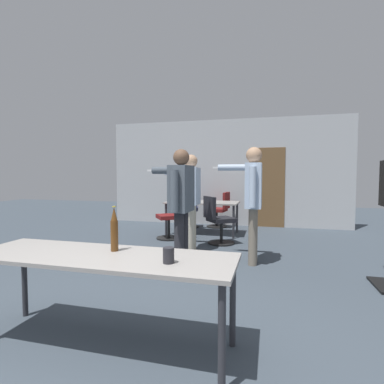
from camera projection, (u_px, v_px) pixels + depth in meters
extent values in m
cube|color=#B2B5B7|center=(225.00, 173.00, 8.04)|extent=(6.39, 0.10, 2.82)
cube|color=brown|center=(267.00, 187.00, 7.73)|extent=(0.90, 0.02, 2.05)
cube|color=gray|center=(101.00, 256.00, 2.33)|extent=(2.12, 0.67, 0.03)
cylinder|color=#2D2D33|center=(222.00, 339.00, 1.83)|extent=(0.05, 0.05, 0.71)
cylinder|color=#2D2D33|center=(24.00, 280.00, 2.87)|extent=(0.05, 0.05, 0.71)
cylinder|color=#2D2D33|center=(233.00, 302.00, 2.36)|extent=(0.05, 0.05, 0.71)
cube|color=gray|center=(202.00, 202.00, 6.83)|extent=(1.63, 0.82, 0.03)
cylinder|color=#2D2D33|center=(166.00, 219.00, 6.71)|extent=(0.05, 0.05, 0.71)
cylinder|color=#2D2D33|center=(233.00, 222.00, 6.33)|extent=(0.05, 0.05, 0.71)
cylinder|color=#2D2D33|center=(176.00, 215.00, 7.38)|extent=(0.05, 0.05, 0.71)
cylinder|color=#2D2D33|center=(237.00, 217.00, 7.00)|extent=(0.05, 0.05, 0.71)
cylinder|color=#28282D|center=(179.00, 242.00, 4.20)|extent=(0.14, 0.14, 0.83)
cylinder|color=#28282D|center=(184.00, 239.00, 4.39)|extent=(0.14, 0.14, 0.83)
cube|color=#4C5660|center=(181.00, 189.00, 4.25)|extent=(0.27, 0.47, 0.66)
sphere|color=brown|center=(181.00, 157.00, 4.22)|extent=(0.23, 0.23, 0.23)
cylinder|color=#4C5660|center=(174.00, 191.00, 3.98)|extent=(0.11, 0.11, 0.57)
cylinder|color=#4C5660|center=(170.00, 170.00, 4.59)|extent=(0.57, 0.13, 0.11)
cube|color=white|center=(151.00, 170.00, 4.68)|extent=(0.12, 0.04, 0.03)
cylinder|color=beige|center=(190.00, 229.00, 5.23)|extent=(0.14, 0.14, 0.83)
cylinder|color=beige|center=(192.00, 227.00, 5.43)|extent=(0.14, 0.14, 0.83)
cube|color=silver|center=(191.00, 186.00, 5.29)|extent=(0.29, 0.48, 0.65)
sphere|color=tan|center=(191.00, 161.00, 5.26)|extent=(0.23, 0.23, 0.23)
cylinder|color=silver|center=(187.00, 188.00, 5.00)|extent=(0.11, 0.11, 0.56)
cylinder|color=silver|center=(180.00, 172.00, 5.61)|extent=(0.57, 0.14, 0.11)
cube|color=white|center=(164.00, 172.00, 5.68)|extent=(0.12, 0.04, 0.03)
cylinder|color=slate|center=(253.00, 237.00, 4.47)|extent=(0.13, 0.13, 0.86)
cylinder|color=slate|center=(253.00, 235.00, 4.63)|extent=(0.13, 0.13, 0.86)
cube|color=silver|center=(254.00, 185.00, 4.50)|extent=(0.23, 0.42, 0.68)
sphere|color=tan|center=(254.00, 155.00, 4.48)|extent=(0.24, 0.24, 0.24)
cylinder|color=silver|center=(253.00, 187.00, 4.26)|extent=(0.10, 0.10, 0.58)
cylinder|color=silver|center=(236.00, 167.00, 4.81)|extent=(0.58, 0.10, 0.10)
cube|color=white|center=(216.00, 168.00, 4.89)|extent=(0.12, 0.04, 0.03)
cylinder|color=black|center=(189.00, 227.00, 7.72)|extent=(0.52, 0.52, 0.03)
cylinder|color=black|center=(189.00, 218.00, 7.70)|extent=(0.06, 0.06, 0.41)
cube|color=navy|center=(189.00, 209.00, 7.69)|extent=(0.54, 0.54, 0.08)
cube|color=navy|center=(188.00, 200.00, 7.41)|extent=(0.44, 0.15, 0.42)
cylinder|color=black|center=(169.00, 238.00, 6.35)|extent=(0.52, 0.52, 0.03)
cylinder|color=black|center=(169.00, 228.00, 6.33)|extent=(0.06, 0.06, 0.40)
cube|color=maroon|center=(169.00, 217.00, 6.32)|extent=(0.64, 0.64, 0.08)
cube|color=maroon|center=(180.00, 204.00, 6.39)|extent=(0.30, 0.39, 0.42)
cylinder|color=black|center=(217.00, 226.00, 7.75)|extent=(0.52, 0.52, 0.03)
cylinder|color=black|center=(217.00, 219.00, 7.73)|extent=(0.06, 0.06, 0.38)
cube|color=maroon|center=(217.00, 210.00, 7.72)|extent=(0.53, 0.53, 0.08)
cube|color=maroon|center=(226.00, 200.00, 7.60)|extent=(0.13, 0.44, 0.42)
cylinder|color=black|center=(221.00, 243.00, 5.89)|extent=(0.52, 0.52, 0.03)
cylinder|color=black|center=(221.00, 232.00, 5.88)|extent=(0.06, 0.06, 0.41)
cube|color=black|center=(221.00, 220.00, 5.86)|extent=(0.64, 0.64, 0.08)
cube|color=black|center=(210.00, 207.00, 5.75)|extent=(0.31, 0.38, 0.42)
cylinder|color=#563314|center=(114.00, 236.00, 2.43)|extent=(0.06, 0.06, 0.25)
cone|color=#563314|center=(114.00, 214.00, 2.42)|extent=(0.06, 0.06, 0.11)
cylinder|color=gold|center=(114.00, 207.00, 2.42)|extent=(0.03, 0.03, 0.01)
cylinder|color=#232328|center=(169.00, 255.00, 2.10)|extent=(0.08, 0.08, 0.11)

